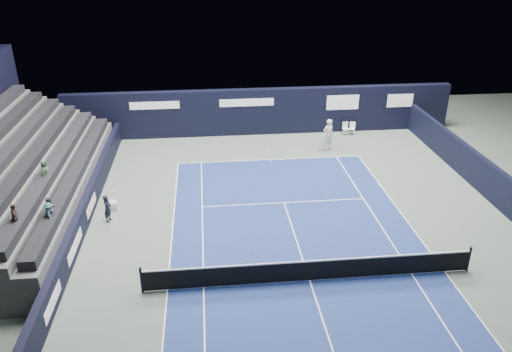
{
  "coord_description": "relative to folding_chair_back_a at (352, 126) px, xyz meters",
  "views": [
    {
      "loc": [
        -3.75,
        -15.47,
        12.0
      ],
      "look_at": [
        -1.36,
        6.96,
        1.3
      ],
      "focal_mm": 35.0,
      "sensor_mm": 36.0,
      "label": 1
    }
  ],
  "objects": [
    {
      "name": "ground",
      "position": [
        -6.16,
        -13.7,
        -0.56
      ],
      "size": [
        48.0,
        48.0,
        0.0
      ],
      "primitive_type": "plane",
      "color": "#516056",
      "rests_on": "ground"
    },
    {
      "name": "court_surface",
      "position": [
        -6.16,
        -15.7,
        -0.56
      ],
      "size": [
        10.97,
        23.77,
        0.01
      ],
      "primitive_type": "cube",
      "color": "navy",
      "rests_on": "ground"
    },
    {
      "name": "enclosure_wall_right",
      "position": [
        4.34,
        -9.7,
        0.34
      ],
      "size": [
        0.3,
        22.0,
        1.8
      ],
      "primitive_type": "cube",
      "color": "black",
      "rests_on": "ground"
    },
    {
      "name": "folding_chair_back_a",
      "position": [
        0.0,
        0.0,
        0.0
      ],
      "size": [
        0.49,
        0.5,
        0.85
      ],
      "rotation": [
        0.0,
        0.0,
        -0.41
      ],
      "color": "white",
      "rests_on": "ground"
    },
    {
      "name": "folding_chair_back_b",
      "position": [
        -0.5,
        -0.1,
        -0.06
      ],
      "size": [
        0.42,
        0.4,
        0.89
      ],
      "rotation": [
        0.0,
        0.0,
        0.06
      ],
      "color": "silver",
      "rests_on": "ground"
    },
    {
      "name": "line_judge_chair",
      "position": [
        -14.65,
        -9.03,
        -0.05
      ],
      "size": [
        0.48,
        0.48,
        0.9
      ],
      "rotation": [
        0.0,
        0.0,
        0.28
      ],
      "color": "white",
      "rests_on": "ground"
    },
    {
      "name": "line_judge",
      "position": [
        -14.66,
        -10.2,
        0.1
      ],
      "size": [
        0.45,
        0.56,
        1.32
      ],
      "primitive_type": "imported",
      "rotation": [
        0.0,
        0.0,
        1.27
      ],
      "color": "black",
      "rests_on": "ground"
    },
    {
      "name": "court_markings",
      "position": [
        -6.16,
        -15.7,
        -0.55
      ],
      "size": [
        11.03,
        23.83,
        0.0
      ],
      "color": "white",
      "rests_on": "court_surface"
    },
    {
      "name": "tennis_net",
      "position": [
        -6.16,
        -15.7,
        -0.06
      ],
      "size": [
        12.9,
        0.1,
        1.1
      ],
      "color": "black",
      "rests_on": "ground"
    },
    {
      "name": "back_sponsor_wall",
      "position": [
        -6.16,
        0.8,
        0.99
      ],
      "size": [
        26.0,
        0.63,
        3.1
      ],
      "color": "black",
      "rests_on": "ground"
    },
    {
      "name": "side_barrier_left",
      "position": [
        -15.66,
        -9.73,
        0.04
      ],
      "size": [
        0.33,
        22.0,
        1.2
      ],
      "color": "black",
      "rests_on": "ground"
    },
    {
      "name": "spectator_stand",
      "position": [
        -19.44,
        -8.72,
        1.39
      ],
      "size": [
        6.0,
        18.0,
        6.4
      ],
      "color": "#4A4A4C",
      "rests_on": "ground"
    },
    {
      "name": "tennis_player",
      "position": [
        -2.33,
        -2.56,
        0.44
      ],
      "size": [
        0.85,
        0.97,
        2.0
      ],
      "color": "white",
      "rests_on": "ground"
    }
  ]
}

